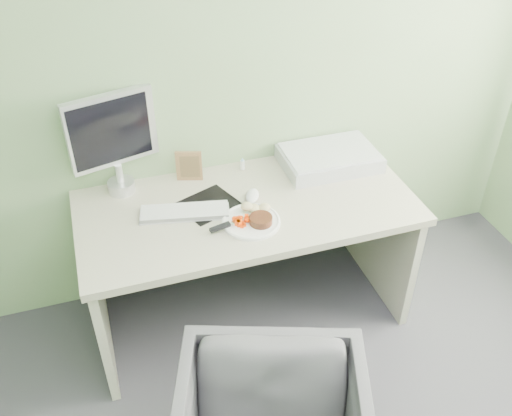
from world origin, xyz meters
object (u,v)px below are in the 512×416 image
object	(u,v)px
desk	(248,234)
plate	(251,222)
scanner	(329,159)
monitor	(113,138)

from	to	relation	value
desk	plate	distance (m)	0.24
scanner	plate	bearing A→B (deg)	-146.82
desk	monitor	bearing A→B (deg)	150.35
scanner	monitor	size ratio (longest dim) A/B	0.97
desk	scanner	world-z (taller)	scanner
desk	plate	world-z (taller)	plate
scanner	monitor	distance (m)	1.09
desk	scanner	bearing A→B (deg)	21.67
desk	scanner	distance (m)	0.59
plate	scanner	world-z (taller)	scanner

